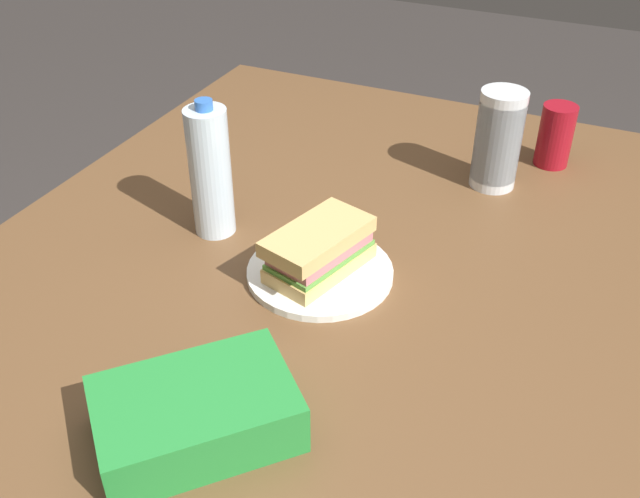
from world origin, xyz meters
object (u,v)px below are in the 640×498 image
object	(u,v)px
dining_table	(305,327)
chip_bag	(196,414)
sandwich	(319,249)
soda_can_red	(555,135)
water_bottle_tall	(210,172)
plastic_cup_stack	(498,140)
paper_plate	(320,272)

from	to	relation	value
dining_table	chip_bag	distance (m)	0.34
sandwich	soda_can_red	size ratio (longest dim) A/B	1.65
dining_table	water_bottle_tall	bearing A→B (deg)	-110.68
dining_table	plastic_cup_stack	bearing A→B (deg)	156.11
water_bottle_tall	plastic_cup_stack	distance (m)	0.52
sandwich	dining_table	bearing A→B (deg)	-24.54
paper_plate	plastic_cup_stack	bearing A→B (deg)	155.84
water_bottle_tall	plastic_cup_stack	xyz separation A→B (m)	(-0.35, 0.39, -0.02)
dining_table	soda_can_red	xyz separation A→B (m)	(-0.55, 0.27, 0.15)
soda_can_red	plastic_cup_stack	size ratio (longest dim) A/B	0.66
paper_plate	soda_can_red	xyz separation A→B (m)	(-0.52, 0.26, 0.06)
chip_bag	soda_can_red	bearing A→B (deg)	26.80
sandwich	water_bottle_tall	distance (m)	0.23
paper_plate	chip_bag	world-z (taller)	chip_bag
paper_plate	sandwich	xyz separation A→B (m)	(0.00, 0.00, 0.05)
paper_plate	soda_can_red	bearing A→B (deg)	153.29
paper_plate	sandwich	bearing A→B (deg)	10.19
paper_plate	chip_bag	bearing A→B (deg)	-0.31
dining_table	paper_plate	world-z (taller)	paper_plate
dining_table	paper_plate	size ratio (longest dim) A/B	6.77
dining_table	water_bottle_tall	distance (m)	0.29
chip_bag	plastic_cup_stack	distance (m)	0.76
dining_table	water_bottle_tall	xyz separation A→B (m)	(-0.08, -0.20, 0.20)
dining_table	paper_plate	distance (m)	0.10
chip_bag	water_bottle_tall	distance (m)	0.45
water_bottle_tall	paper_plate	bearing A→B (deg)	78.27
plastic_cup_stack	chip_bag	bearing A→B (deg)	-13.51
paper_plate	sandwich	world-z (taller)	sandwich
dining_table	chip_bag	bearing A→B (deg)	1.83
water_bottle_tall	sandwich	bearing A→B (deg)	77.26
paper_plate	soda_can_red	size ratio (longest dim) A/B	1.87
dining_table	chip_bag	size ratio (longest dim) A/B	6.71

